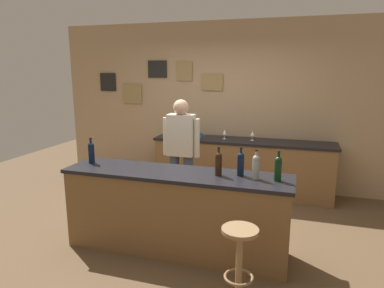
{
  "coord_description": "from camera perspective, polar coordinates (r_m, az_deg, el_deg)",
  "views": [
    {
      "loc": [
        1.23,
        -3.75,
        2.0
      ],
      "look_at": [
        -0.08,
        0.45,
        1.05
      ],
      "focal_mm": 32.18,
      "sensor_mm": 36.0,
      "label": 1
    }
  ],
  "objects": [
    {
      "name": "wine_bottle_a",
      "position": [
        4.22,
        -16.35,
        -1.26
      ],
      "size": [
        0.07,
        0.07,
        0.31
      ],
      "color": "black",
      "rests_on": "bar_counter"
    },
    {
      "name": "back_wall",
      "position": [
        5.95,
        5.17,
        6.38
      ],
      "size": [
        6.0,
        0.09,
        2.8
      ],
      "color": "tan",
      "rests_on": "ground_plane"
    },
    {
      "name": "wine_bottle_d",
      "position": [
        3.52,
        10.55,
        -3.6
      ],
      "size": [
        0.07,
        0.07,
        0.31
      ],
      "color": "#999E99",
      "rests_on": "bar_counter"
    },
    {
      "name": "wine_glass_b",
      "position": [
        5.6,
        5.42,
        1.94
      ],
      "size": [
        0.07,
        0.07,
        0.16
      ],
      "color": "silver",
      "rests_on": "side_counter"
    },
    {
      "name": "bartender",
      "position": [
        4.69,
        -1.79,
        -0.95
      ],
      "size": [
        0.52,
        0.21,
        1.62
      ],
      "color": "#384766",
      "rests_on": "ground_plane"
    },
    {
      "name": "wine_bottle_c",
      "position": [
        3.6,
        8.07,
        -3.15
      ],
      "size": [
        0.07,
        0.07,
        0.31
      ],
      "color": "black",
      "rests_on": "bar_counter"
    },
    {
      "name": "wine_glass_c",
      "position": [
        5.55,
        9.98,
        1.72
      ],
      "size": [
        0.07,
        0.07,
        0.16
      ],
      "color": "silver",
      "rests_on": "side_counter"
    },
    {
      "name": "bar_stool",
      "position": [
        3.14,
        7.87,
        -17.32
      ],
      "size": [
        0.32,
        0.32,
        0.68
      ],
      "color": "olive",
      "rests_on": "ground_plane"
    },
    {
      "name": "bar_counter",
      "position": [
        3.89,
        -2.65,
        -11.14
      ],
      "size": [
        2.5,
        0.6,
        0.92
      ],
      "color": "brown",
      "rests_on": "ground_plane"
    },
    {
      "name": "wine_bottle_e",
      "position": [
        3.51,
        14.08,
        -3.82
      ],
      "size": [
        0.07,
        0.07,
        0.31
      ],
      "color": "black",
      "rests_on": "bar_counter"
    },
    {
      "name": "wine_glass_a",
      "position": [
        5.82,
        -1.0,
        2.37
      ],
      "size": [
        0.07,
        0.07,
        0.16
      ],
      "color": "silver",
      "rests_on": "side_counter"
    },
    {
      "name": "coffee_mug",
      "position": [
        5.66,
        1.29,
        1.46
      ],
      "size": [
        0.12,
        0.08,
        0.09
      ],
      "color": "#336699",
      "rests_on": "side_counter"
    },
    {
      "name": "ground_plane",
      "position": [
        4.43,
        -0.77,
        -14.68
      ],
      "size": [
        10.0,
        10.0,
        0.0
      ],
      "primitive_type": "plane",
      "color": "brown"
    },
    {
      "name": "side_counter",
      "position": [
        5.68,
        8.28,
        -3.77
      ],
      "size": [
        2.89,
        0.56,
        0.9
      ],
      "color": "brown",
      "rests_on": "ground_plane"
    },
    {
      "name": "wine_bottle_b",
      "position": [
        3.58,
        4.42,
        -3.13
      ],
      "size": [
        0.07,
        0.07,
        0.31
      ],
      "color": "black",
      "rests_on": "bar_counter"
    }
  ]
}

